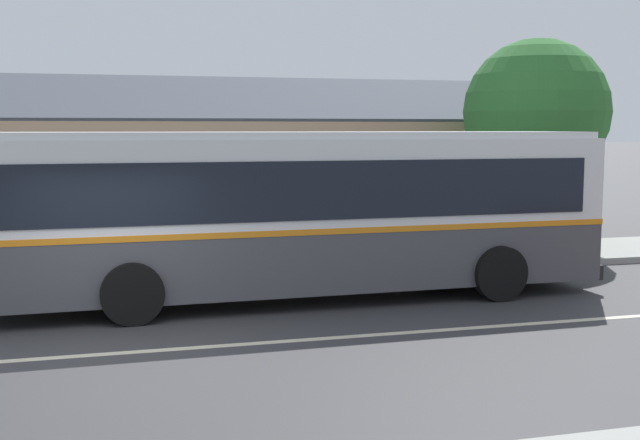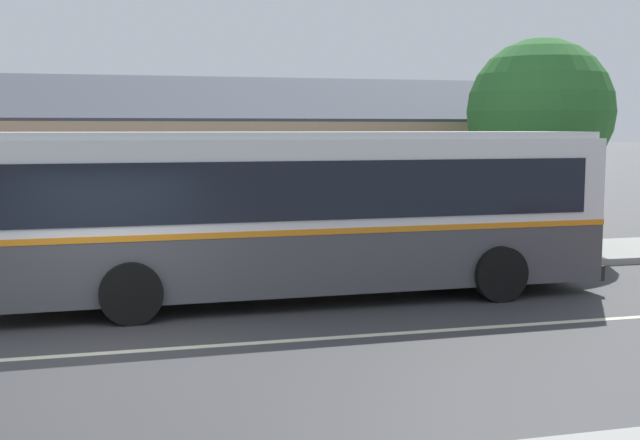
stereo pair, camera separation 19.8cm
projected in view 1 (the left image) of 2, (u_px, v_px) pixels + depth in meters
name	position (u px, v px, depth m)	size (l,w,h in m)	color
ground_plane	(115.00, 354.00, 11.04)	(300.00, 300.00, 0.00)	#38383A
sidewalk_far	(110.00, 273.00, 16.78)	(60.00, 3.00, 0.15)	#9E9E99
lane_divider_stripe	(115.00, 353.00, 11.04)	(60.00, 0.16, 0.01)	beige
community_building	(72.00, 175.00, 23.07)	(26.06, 8.11, 5.65)	tan
transit_bus	(299.00, 209.00, 14.51)	(11.13, 2.89, 3.03)	#47474C
street_tree_primary	(538.00, 116.00, 20.08)	(3.64, 3.64, 5.33)	#4C3828
bus_stop_sign	(591.00, 192.00, 18.47)	(0.36, 0.07, 2.40)	gray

